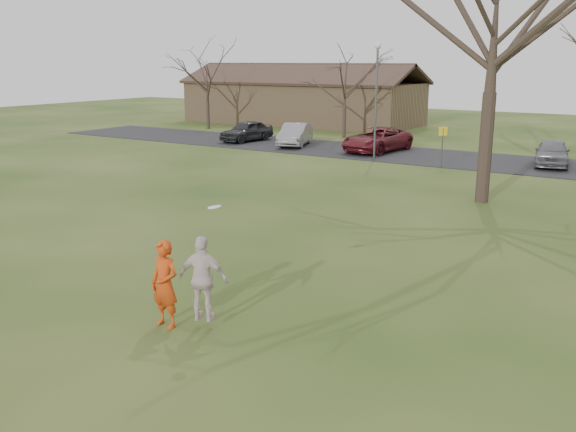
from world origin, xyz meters
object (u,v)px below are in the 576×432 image
object	(u,v)px
car_0	(247,131)
lamp_post	(376,87)
catching_play	(203,279)
big_tree	(496,14)
car_4	(552,152)
car_2	(377,139)
building	(302,101)
car_1	(295,134)
player_defender	(165,284)

from	to	relation	value
car_0	lamp_post	size ratio (longest dim) A/B	0.65
catching_play	big_tree	distance (m)	16.11
catching_play	car_4	bearing A→B (deg)	84.78
catching_play	big_tree	size ratio (longest dim) A/B	0.17
car_2	building	bearing A→B (deg)	143.01
car_1	car_0	bearing A→B (deg)	159.26
car_0	building	bearing A→B (deg)	112.48
building	big_tree	bearing A→B (deg)	-46.27
catching_play	big_tree	xyz separation A→B (m)	(1.56, 14.91, 5.91)
car_1	big_tree	xyz separation A→B (m)	(14.62, -9.86, 6.25)
car_2	car_1	bearing A→B (deg)	-168.44
lamp_post	big_tree	world-z (taller)	big_tree
car_1	catching_play	bearing A→B (deg)	-81.26
car_1	big_tree	bearing A→B (deg)	-53.06
building	car_4	bearing A→B (deg)	-29.13
car_0	lamp_post	xyz separation A→B (m)	(10.54, -2.47, 3.24)
building	big_tree	xyz separation A→B (m)	(22.00, -23.00, 5.07)
car_1	car_2	xyz separation A→B (m)	(5.55, 0.38, 0.01)
car_0	car_4	xyz separation A→B (m)	(19.29, 0.35, -0.00)
car_0	lamp_post	world-z (taller)	lamp_post
player_defender	car_0	bearing A→B (deg)	124.53
player_defender	car_2	xyz separation A→B (m)	(-6.77, 25.48, -0.17)
car_4	big_tree	size ratio (longest dim) A/B	0.29
car_0	car_1	distance (m)	3.91
car_4	building	bearing A→B (deg)	141.39
car_4	building	world-z (taller)	building
car_0	big_tree	distance (m)	21.96
car_2	big_tree	size ratio (longest dim) A/B	0.37
car_1	car_2	world-z (taller)	car_2
catching_play	car_1	bearing A→B (deg)	117.81
catching_play	building	bearing A→B (deg)	118.34
player_defender	catching_play	size ratio (longest dim) A/B	0.77
car_0	catching_play	size ratio (longest dim) A/B	1.70
player_defender	car_2	world-z (taller)	player_defender
car_2	car_4	xyz separation A→B (m)	(9.83, 0.09, -0.03)
player_defender	car_1	xyz separation A→B (m)	(-12.32, 25.10, -0.17)
car_4	car_1	bearing A→B (deg)	172.26
car_2	building	world-z (taller)	building
car_0	lamp_post	bearing A→B (deg)	-5.61
player_defender	car_4	bearing A→B (deg)	84.94
big_tree	player_defender	bearing A→B (deg)	-98.61
catching_play	player_defender	bearing A→B (deg)	-156.33
player_defender	catching_play	world-z (taller)	catching_play
car_1	building	world-z (taller)	building
building	car_2	bearing A→B (deg)	-44.64
lamp_post	big_tree	xyz separation A→B (m)	(8.00, -7.50, 3.03)
car_4	building	xyz separation A→B (m)	(-22.75, 12.67, 1.20)
car_1	big_tree	size ratio (longest dim) A/B	0.31
car_1	player_defender	bearing A→B (deg)	-82.94
player_defender	big_tree	size ratio (longest dim) A/B	0.13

